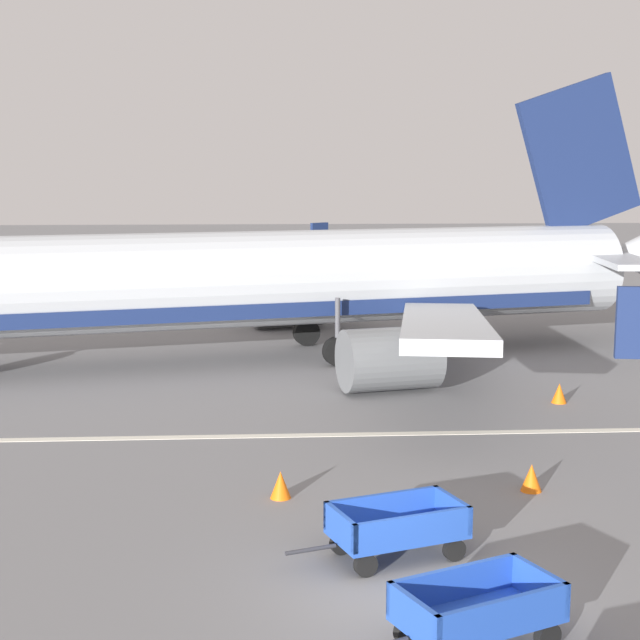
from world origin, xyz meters
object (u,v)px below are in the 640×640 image
traffic_cone_mid_apron (531,478)px  traffic_cone_near_plane (281,485)px  airplane (285,280)px  baggage_cart_second_in_row (477,611)px  traffic_cone_by_carts (559,393)px  baggage_cart_third_in_row (397,528)px

traffic_cone_mid_apron → traffic_cone_near_plane: bearing=-178.7°
airplane → baggage_cart_second_in_row: airplane is taller
traffic_cone_near_plane → traffic_cone_by_carts: (9.04, 8.44, 0.00)m
airplane → baggage_cart_second_in_row: bearing=-84.1°
airplane → traffic_cone_mid_apron: bearing=-71.9°
airplane → baggage_cart_third_in_row: bearing=-85.2°
traffic_cone_near_plane → traffic_cone_mid_apron: (5.83, 0.13, 0.01)m
airplane → traffic_cone_by_carts: bearing=-43.1°
airplane → traffic_cone_mid_apron: airplane is taller
airplane → traffic_cone_by_carts: airplane is taller
baggage_cart_second_in_row → traffic_cone_mid_apron: baggage_cart_second_in_row is taller
baggage_cart_third_in_row → traffic_cone_mid_apron: (3.66, 3.65, -0.28)m
airplane → baggage_cart_second_in_row: (2.44, -23.53, -2.45)m
baggage_cart_second_in_row → baggage_cart_third_in_row: bearing=102.1°
baggage_cart_second_in_row → traffic_cone_by_carts: bearing=68.6°
baggage_cart_third_in_row → traffic_cone_by_carts: (6.87, 11.96, -0.29)m
baggage_cart_third_in_row → traffic_cone_near_plane: (-2.17, 3.52, -0.29)m
traffic_cone_near_plane → airplane: bearing=88.3°
airplane → traffic_cone_near_plane: bearing=-91.7°
airplane → baggage_cart_third_in_row: airplane is taller
baggage_cart_second_in_row → baggage_cart_third_in_row: 3.66m
baggage_cart_second_in_row → airplane: bearing=95.9°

